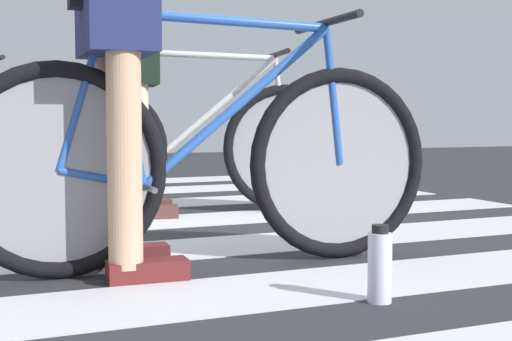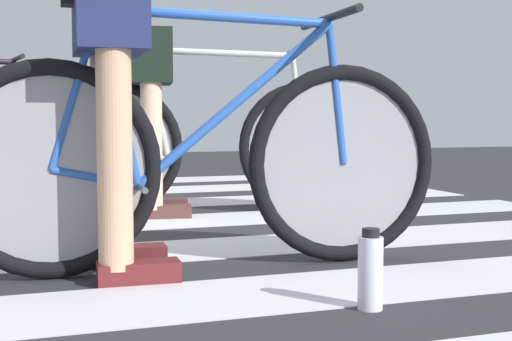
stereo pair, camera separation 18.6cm
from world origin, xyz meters
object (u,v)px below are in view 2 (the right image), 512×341
(cyclist_2_of_4, at_px, (152,96))
(water_bottle, at_px, (370,271))
(bicycle_1_of_4, at_px, (205,159))
(cyclist_1_of_4, at_px, (111,77))
(bicycle_2_of_4, at_px, (210,143))

(cyclist_2_of_4, bearing_deg, water_bottle, -74.51)
(bicycle_1_of_4, height_order, cyclist_1_of_4, cyclist_1_of_4)
(cyclist_1_of_4, relative_size, water_bottle, 4.52)
(bicycle_2_of_4, bearing_deg, cyclist_2_of_4, -180.00)
(bicycle_2_of_4, height_order, cyclist_2_of_4, cyclist_2_of_4)
(bicycle_2_of_4, bearing_deg, bicycle_1_of_4, -96.56)
(bicycle_1_of_4, xyz_separation_m, cyclist_2_of_4, (0.09, 1.41, 0.25))
(bicycle_1_of_4, bearing_deg, bicycle_2_of_4, 76.61)
(bicycle_2_of_4, height_order, water_bottle, bicycle_2_of_4)
(bicycle_1_of_4, distance_m, bicycle_2_of_4, 1.41)
(bicycle_2_of_4, bearing_deg, water_bottle, -83.13)
(bicycle_1_of_4, height_order, bicycle_2_of_4, same)
(bicycle_1_of_4, bearing_deg, cyclist_2_of_4, 89.26)
(bicycle_1_of_4, distance_m, cyclist_2_of_4, 1.43)
(cyclist_1_of_4, distance_m, water_bottle, 1.05)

